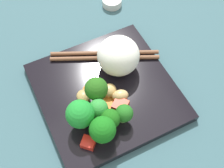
# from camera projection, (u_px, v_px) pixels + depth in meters

# --- Properties ---
(ground_plane) EXTENTS (1.10, 1.10, 0.02)m
(ground_plane) POSITION_uv_depth(u_px,v_px,m) (107.00, 96.00, 0.63)
(ground_plane) COLOR #345861
(square_plate) EXTENTS (0.27, 0.27, 0.02)m
(square_plate) POSITION_uv_depth(u_px,v_px,m) (106.00, 92.00, 0.62)
(square_plate) COLOR black
(square_plate) RESTS_ON ground_plane
(rice_mound) EXTENTS (0.10, 0.10, 0.08)m
(rice_mound) POSITION_uv_depth(u_px,v_px,m) (118.00, 56.00, 0.61)
(rice_mound) COLOR white
(rice_mound) RESTS_ON square_plate
(broccoli_floret_0) EXTENTS (0.04, 0.04, 0.07)m
(broccoli_floret_0) POSITION_uv_depth(u_px,v_px,m) (96.00, 89.00, 0.56)
(broccoli_floret_0) COLOR #84C060
(broccoli_floret_0) RESTS_ON square_plate
(broccoli_floret_1) EXTENTS (0.04, 0.04, 0.05)m
(broccoli_floret_1) POSITION_uv_depth(u_px,v_px,m) (110.00, 119.00, 0.54)
(broccoli_floret_1) COLOR #79BB54
(broccoli_floret_1) RESTS_ON square_plate
(broccoli_floret_2) EXTENTS (0.05, 0.05, 0.07)m
(broccoli_floret_2) POSITION_uv_depth(u_px,v_px,m) (102.00, 130.00, 0.52)
(broccoli_floret_2) COLOR #588E3E
(broccoli_floret_2) RESTS_ON square_plate
(broccoli_floret_3) EXTENTS (0.05, 0.05, 0.07)m
(broccoli_floret_3) POSITION_uv_depth(u_px,v_px,m) (80.00, 114.00, 0.53)
(broccoli_floret_3) COLOR #519D4B
(broccoli_floret_3) RESTS_ON square_plate
(broccoli_floret_4) EXTENTS (0.04, 0.04, 0.05)m
(broccoli_floret_4) POSITION_uv_depth(u_px,v_px,m) (98.00, 108.00, 0.55)
(broccoli_floret_4) COLOR #72A950
(broccoli_floret_4) RESTS_ON square_plate
(broccoli_floret_5) EXTENTS (0.03, 0.03, 0.05)m
(broccoli_floret_5) POSITION_uv_depth(u_px,v_px,m) (125.00, 113.00, 0.55)
(broccoli_floret_5) COLOR #7CC05E
(broccoli_floret_5) RESTS_ON square_plate
(carrot_slice_0) EXTENTS (0.03, 0.03, 0.00)m
(carrot_slice_0) POSITION_uv_depth(u_px,v_px,m) (73.00, 117.00, 0.57)
(carrot_slice_0) COLOR orange
(carrot_slice_0) RESTS_ON square_plate
(carrot_slice_1) EXTENTS (0.04, 0.04, 0.00)m
(carrot_slice_1) POSITION_uv_depth(u_px,v_px,m) (90.00, 91.00, 0.61)
(carrot_slice_1) COLOR orange
(carrot_slice_1) RESTS_ON square_plate
(carrot_slice_2) EXTENTS (0.04, 0.04, 0.01)m
(carrot_slice_2) POSITION_uv_depth(u_px,v_px,m) (110.00, 103.00, 0.59)
(carrot_slice_2) COLOR orange
(carrot_slice_2) RESTS_ON square_plate
(pepper_chunk_0) EXTENTS (0.03, 0.03, 0.01)m
(pepper_chunk_0) POSITION_uv_depth(u_px,v_px,m) (88.00, 143.00, 0.54)
(pepper_chunk_0) COLOR red
(pepper_chunk_0) RESTS_ON square_plate
(pepper_chunk_1) EXTENTS (0.04, 0.04, 0.02)m
(pepper_chunk_1) POSITION_uv_depth(u_px,v_px,m) (120.00, 106.00, 0.58)
(pepper_chunk_1) COLOR red
(pepper_chunk_1) RESTS_ON square_plate
(chicken_piece_0) EXTENTS (0.04, 0.04, 0.02)m
(chicken_piece_0) POSITION_uv_depth(u_px,v_px,m) (101.00, 127.00, 0.56)
(chicken_piece_0) COLOR tan
(chicken_piece_0) RESTS_ON square_plate
(chicken_piece_1) EXTENTS (0.03, 0.03, 0.02)m
(chicken_piece_1) POSITION_uv_depth(u_px,v_px,m) (83.00, 96.00, 0.59)
(chicken_piece_1) COLOR tan
(chicken_piece_1) RESTS_ON square_plate
(chicken_piece_2) EXTENTS (0.03, 0.03, 0.02)m
(chicken_piece_2) POSITION_uv_depth(u_px,v_px,m) (86.00, 108.00, 0.58)
(chicken_piece_2) COLOR tan
(chicken_piece_2) RESTS_ON square_plate
(chicken_piece_3) EXTENTS (0.04, 0.04, 0.02)m
(chicken_piece_3) POSITION_uv_depth(u_px,v_px,m) (110.00, 90.00, 0.60)
(chicken_piece_3) COLOR tan
(chicken_piece_3) RESTS_ON square_plate
(chicken_piece_4) EXTENTS (0.03, 0.04, 0.03)m
(chicken_piece_4) POSITION_uv_depth(u_px,v_px,m) (120.00, 96.00, 0.59)
(chicken_piece_4) COLOR tan
(chicken_piece_4) RESTS_ON square_plate
(chopstick_pair) EXTENTS (0.12, 0.22, 0.01)m
(chopstick_pair) POSITION_uv_depth(u_px,v_px,m) (105.00, 55.00, 0.65)
(chopstick_pair) COLOR brown
(chopstick_pair) RESTS_ON square_plate
(sauce_cup) EXTENTS (0.05, 0.05, 0.02)m
(sauce_cup) POSITION_uv_depth(u_px,v_px,m) (112.00, 2.00, 0.76)
(sauce_cup) COLOR silver
(sauce_cup) RESTS_ON ground_plane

